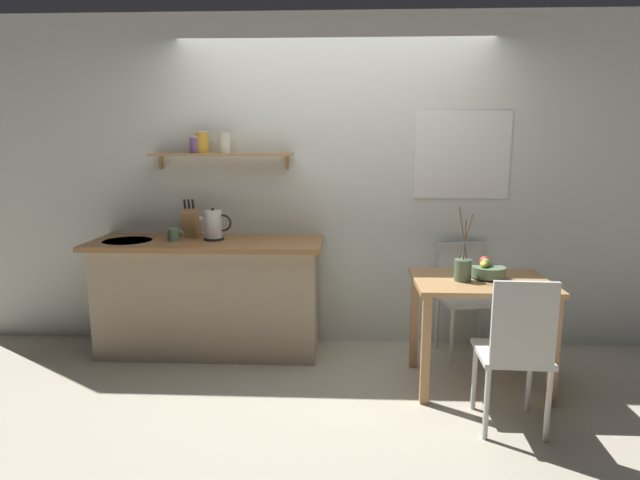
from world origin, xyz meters
TOP-DOWN VIEW (x-y plane):
  - ground_plane at (0.00, 0.00)m, footprint 14.00×14.00m
  - back_wall at (0.20, 0.65)m, footprint 6.80×0.11m
  - kitchen_counter at (-1.00, 0.32)m, footprint 1.83×0.63m
  - wall_shelf at (-0.96, 0.49)m, footprint 1.14×0.20m
  - dining_table at (1.03, -0.20)m, footprint 0.92×0.67m
  - dining_chair_near at (1.08, -0.82)m, footprint 0.42×0.43m
  - dining_chair_far at (1.06, 0.41)m, footprint 0.49×0.45m
  - fruit_bowl at (1.08, -0.16)m, footprint 0.23×0.23m
  - twig_vase at (0.89, -0.24)m, footprint 0.11×0.11m
  - electric_kettle at (-0.94, 0.34)m, footprint 0.25×0.16m
  - knife_block at (-1.17, 0.46)m, footprint 0.12×0.18m
  - coffee_mug_by_sink at (-1.25, 0.29)m, footprint 0.12×0.08m

SIDE VIEW (x-z plane):
  - ground_plane at x=0.00m, z-range 0.00..0.00m
  - kitchen_counter at x=-1.00m, z-range 0.01..0.93m
  - dining_chair_far at x=1.06m, z-range 0.07..0.95m
  - dining_chair_near at x=1.08m, z-range 0.05..1.00m
  - dining_table at x=1.03m, z-range 0.25..1.01m
  - fruit_bowl at x=1.08m, z-range 0.75..0.90m
  - twig_vase at x=0.89m, z-range 0.60..1.10m
  - coffee_mug_by_sink at x=-1.25m, z-range 0.93..1.03m
  - electric_kettle at x=-0.94m, z-range 0.91..1.17m
  - knife_block at x=-1.17m, z-range 0.89..1.21m
  - back_wall at x=0.20m, z-range 0.00..2.70m
  - wall_shelf at x=-0.96m, z-range 1.49..1.79m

